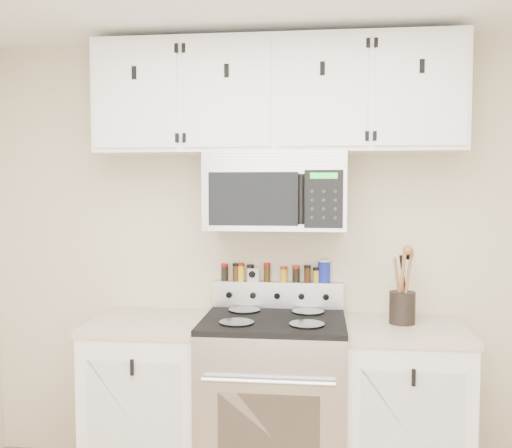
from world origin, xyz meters
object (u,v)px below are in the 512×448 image
Objects in this scene: range at (274,402)px; microwave at (276,191)px; salt_canister at (324,271)px; utensil_crock at (402,305)px.

microwave is (0.00, 0.13, 1.14)m from range.
microwave is 5.79× the size of salt_canister.
microwave reaches higher than range.
utensil_crock is (0.68, 0.07, 0.53)m from range.
salt_canister is at bearing 30.11° from microwave.
utensil_crock reaches higher than range.
microwave reaches higher than utensil_crock.
utensil_crock is at bearing 5.86° from range.
utensil_crock is at bearing -27.01° from salt_canister.
salt_canister reaches higher than range.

